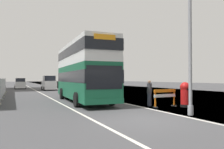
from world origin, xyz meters
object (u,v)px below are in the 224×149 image
at_px(car_oncoming_near, 49,83).
at_px(pedestrian_at_kerb, 149,93).
at_px(red_pillar_postbox, 185,93).
at_px(double_decker_bus, 83,71).
at_px(car_receding_mid, 20,84).
at_px(lamppost_foreground, 190,38).
at_px(roadworks_barrier, 165,96).

relative_size(car_oncoming_near, pedestrian_at_kerb, 2.49).
distance_m(red_pillar_postbox, car_oncoming_near, 26.20).
distance_m(double_decker_bus, car_receding_mid, 26.80).
height_order(lamppost_foreground, car_oncoming_near, lamppost_foreground).
xyz_separation_m(red_pillar_postbox, roadworks_barrier, (-1.26, 0.53, -0.15)).
height_order(car_receding_mid, pedestrian_at_kerb, car_receding_mid).
height_order(lamppost_foreground, red_pillar_postbox, lamppost_foreground).
distance_m(car_receding_mid, pedestrian_at_kerb, 32.02).
bearing_deg(lamppost_foreground, double_decker_bus, 109.55).
height_order(car_oncoming_near, car_receding_mid, car_oncoming_near).
bearing_deg(red_pillar_postbox, lamppost_foreground, -128.48).
bearing_deg(double_decker_bus, pedestrian_at_kerb, -54.62).
xyz_separation_m(lamppost_foreground, car_oncoming_near, (-2.99, 28.35, -2.94)).
distance_m(lamppost_foreground, pedestrian_at_kerb, 5.15).
bearing_deg(car_receding_mid, pedestrian_at_kerb, -76.69).
bearing_deg(double_decker_bus, lamppost_foreground, -70.45).
bearing_deg(car_receding_mid, roadworks_barrier, -76.01).
height_order(roadworks_barrier, pedestrian_at_kerb, pedestrian_at_kerb).
height_order(lamppost_foreground, car_receding_mid, lamppost_foreground).
bearing_deg(roadworks_barrier, car_receding_mid, 103.99).
xyz_separation_m(lamppost_foreground, roadworks_barrier, (0.84, 3.17, -3.27)).
distance_m(double_decker_bus, lamppost_foreground, 9.46).
bearing_deg(roadworks_barrier, car_oncoming_near, 98.65).
bearing_deg(double_decker_bus, red_pillar_postbox, -49.69).
distance_m(roadworks_barrier, pedestrian_at_kerb, 1.11).
distance_m(roadworks_barrier, car_oncoming_near, 25.47).
xyz_separation_m(lamppost_foreground, red_pillar_postbox, (2.10, 2.64, -3.12)).
xyz_separation_m(double_decker_bus, car_receding_mid, (-4.03, 26.45, -1.58)).
bearing_deg(red_pillar_postbox, car_oncoming_near, 101.19).
bearing_deg(roadworks_barrier, red_pillar_postbox, -22.86).
bearing_deg(lamppost_foreground, roadworks_barrier, 75.14).
bearing_deg(red_pillar_postbox, roadworks_barrier, 157.14).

